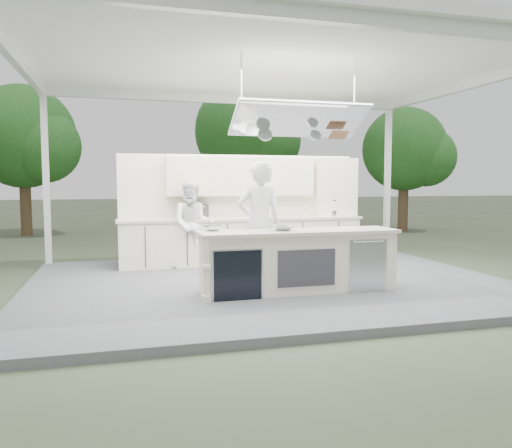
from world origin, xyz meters
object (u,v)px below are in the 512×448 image
object	(u,v)px
back_counter	(243,240)
sous_chef	(193,224)
demo_island	(297,261)
head_chef	(259,224)

from	to	relation	value
back_counter	sous_chef	world-z (taller)	sous_chef
demo_island	head_chef	distance (m)	0.93
back_counter	head_chef	bearing A→B (deg)	-96.83
back_counter	sous_chef	xyz separation A→B (m)	(-1.08, -0.35, 0.39)
back_counter	sous_chef	distance (m)	1.20
back_counter	sous_chef	bearing A→B (deg)	-162.12
demo_island	back_counter	distance (m)	2.82
demo_island	head_chef	world-z (taller)	head_chef
demo_island	back_counter	bearing A→B (deg)	93.63
demo_island	back_counter	xyz separation A→B (m)	(-0.18, 2.81, 0.00)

